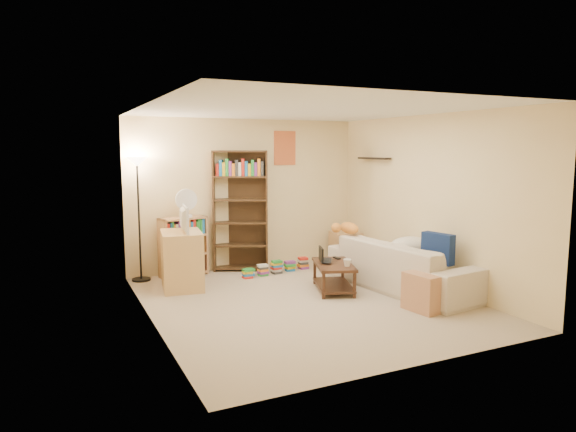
{
  "coord_description": "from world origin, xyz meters",
  "views": [
    {
      "loc": [
        -3.02,
        -5.86,
        2.01
      ],
      "look_at": [
        0.08,
        0.74,
        1.05
      ],
      "focal_mm": 32.0,
      "sensor_mm": 36.0,
      "label": 1
    }
  ],
  "objects_px": {
    "coffee_table": "(334,273)",
    "desk_fan": "(186,203)",
    "tabby_cat": "(347,228)",
    "short_bookshelf": "(183,247)",
    "floor_lamp": "(138,182)",
    "mug": "(347,263)",
    "television": "(181,219)",
    "side_table": "(346,247)",
    "end_cabinet": "(431,291)",
    "tall_bookshelf": "(241,208)",
    "sofa": "(403,265)",
    "tv_stand": "(182,260)",
    "laptop": "(330,261)"
  },
  "relations": [
    {
      "from": "coffee_table",
      "to": "desk_fan",
      "type": "xyz_separation_m",
      "value": [
        -1.67,
        1.7,
        0.92
      ]
    },
    {
      "from": "tabby_cat",
      "to": "short_bookshelf",
      "type": "xyz_separation_m",
      "value": [
        -2.27,
        1.21,
        -0.32
      ]
    },
    {
      "from": "floor_lamp",
      "to": "mug",
      "type": "bearing_deg",
      "value": -39.21
    },
    {
      "from": "coffee_table",
      "to": "television",
      "type": "distance_m",
      "value": 2.31
    },
    {
      "from": "tabby_cat",
      "to": "desk_fan",
      "type": "bearing_deg",
      "value": 152.29
    },
    {
      "from": "desk_fan",
      "to": "coffee_table",
      "type": "bearing_deg",
      "value": -45.54
    },
    {
      "from": "tabby_cat",
      "to": "side_table",
      "type": "xyz_separation_m",
      "value": [
        0.59,
        0.99,
        -0.52
      ]
    },
    {
      "from": "short_bookshelf",
      "to": "end_cabinet",
      "type": "xyz_separation_m",
      "value": [
        2.41,
        -2.99,
        -0.24
      ]
    },
    {
      "from": "tall_bookshelf",
      "to": "end_cabinet",
      "type": "relative_size",
      "value": 3.5
    },
    {
      "from": "sofa",
      "to": "television",
      "type": "height_order",
      "value": "television"
    },
    {
      "from": "tall_bookshelf",
      "to": "side_table",
      "type": "bearing_deg",
      "value": 16.73
    },
    {
      "from": "mug",
      "to": "floor_lamp",
      "type": "bearing_deg",
      "value": 140.79
    },
    {
      "from": "tv_stand",
      "to": "short_bookshelf",
      "type": "height_order",
      "value": "short_bookshelf"
    },
    {
      "from": "sofa",
      "to": "side_table",
      "type": "xyz_separation_m",
      "value": [
        0.17,
        1.86,
        -0.08
      ]
    },
    {
      "from": "tall_bookshelf",
      "to": "side_table",
      "type": "distance_m",
      "value": 2.06
    },
    {
      "from": "tv_stand",
      "to": "end_cabinet",
      "type": "relative_size",
      "value": 1.46
    },
    {
      "from": "tall_bookshelf",
      "to": "short_bookshelf",
      "type": "bearing_deg",
      "value": -156.61
    },
    {
      "from": "mug",
      "to": "side_table",
      "type": "bearing_deg",
      "value": 59.07
    },
    {
      "from": "mug",
      "to": "desk_fan",
      "type": "height_order",
      "value": "desk_fan"
    },
    {
      "from": "sofa",
      "to": "tall_bookshelf",
      "type": "xyz_separation_m",
      "value": [
        -1.72,
        2.08,
        0.7
      ]
    },
    {
      "from": "sofa",
      "to": "tv_stand",
      "type": "xyz_separation_m",
      "value": [
        -2.88,
        1.39,
        0.06
      ]
    },
    {
      "from": "laptop",
      "to": "television",
      "type": "distance_m",
      "value": 2.22
    },
    {
      "from": "coffee_table",
      "to": "tv_stand",
      "type": "bearing_deg",
      "value": 170.66
    },
    {
      "from": "tall_bookshelf",
      "to": "end_cabinet",
      "type": "xyz_separation_m",
      "value": [
        1.44,
        -2.99,
        -0.81
      ]
    },
    {
      "from": "end_cabinet",
      "to": "tabby_cat",
      "type": "bearing_deg",
      "value": 94.46
    },
    {
      "from": "sofa",
      "to": "coffee_table",
      "type": "relative_size",
      "value": 2.46
    },
    {
      "from": "sofa",
      "to": "laptop",
      "type": "relative_size",
      "value": 5.74
    },
    {
      "from": "short_bookshelf",
      "to": "tall_bookshelf",
      "type": "bearing_deg",
      "value": -14.04
    },
    {
      "from": "mug",
      "to": "floor_lamp",
      "type": "height_order",
      "value": "floor_lamp"
    },
    {
      "from": "side_table",
      "to": "tabby_cat",
      "type": "bearing_deg",
      "value": -120.82
    },
    {
      "from": "television",
      "to": "end_cabinet",
      "type": "relative_size",
      "value": 1.14
    },
    {
      "from": "sofa",
      "to": "side_table",
      "type": "bearing_deg",
      "value": -12.2
    },
    {
      "from": "laptop",
      "to": "floor_lamp",
      "type": "xyz_separation_m",
      "value": [
        -2.37,
        1.67,
        1.1
      ]
    },
    {
      "from": "short_bookshelf",
      "to": "floor_lamp",
      "type": "height_order",
      "value": "floor_lamp"
    },
    {
      "from": "sofa",
      "to": "tv_stand",
      "type": "height_order",
      "value": "tv_stand"
    },
    {
      "from": "tabby_cat",
      "to": "floor_lamp",
      "type": "bearing_deg",
      "value": 157.6
    },
    {
      "from": "mug",
      "to": "desk_fan",
      "type": "xyz_separation_m",
      "value": [
        -1.74,
        1.96,
        0.73
      ]
    },
    {
      "from": "television",
      "to": "side_table",
      "type": "bearing_deg",
      "value": -72.75
    },
    {
      "from": "tv_stand",
      "to": "end_cabinet",
      "type": "distance_m",
      "value": 3.47
    },
    {
      "from": "tv_stand",
      "to": "short_bookshelf",
      "type": "xyz_separation_m",
      "value": [
        0.19,
        0.69,
        0.06
      ]
    },
    {
      "from": "sofa",
      "to": "television",
      "type": "bearing_deg",
      "value": 57.24
    },
    {
      "from": "tall_bookshelf",
      "to": "side_table",
      "type": "height_order",
      "value": "tall_bookshelf"
    },
    {
      "from": "mug",
      "to": "tall_bookshelf",
      "type": "distance_m",
      "value": 2.24
    },
    {
      "from": "mug",
      "to": "laptop",
      "type": "bearing_deg",
      "value": 103.28
    },
    {
      "from": "tall_bookshelf",
      "to": "laptop",
      "type": "bearing_deg",
      "value": -42.53
    },
    {
      "from": "laptop",
      "to": "floor_lamp",
      "type": "distance_m",
      "value": 3.1
    },
    {
      "from": "sofa",
      "to": "end_cabinet",
      "type": "height_order",
      "value": "sofa"
    },
    {
      "from": "mug",
      "to": "tv_stand",
      "type": "height_order",
      "value": "tv_stand"
    },
    {
      "from": "sofa",
      "to": "television",
      "type": "relative_size",
      "value": 3.84
    },
    {
      "from": "sofa",
      "to": "tabby_cat",
      "type": "distance_m",
      "value": 1.07
    }
  ]
}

